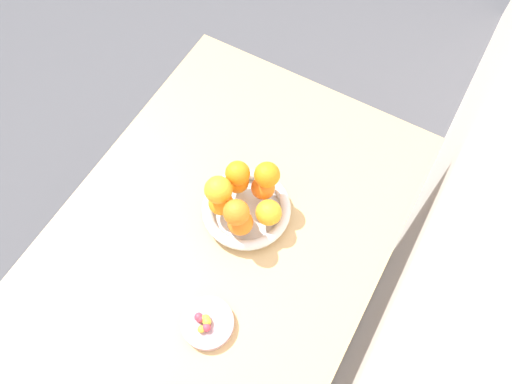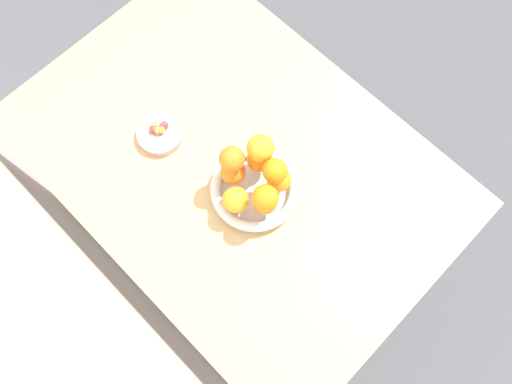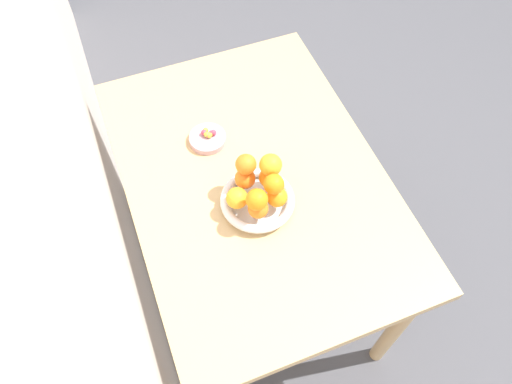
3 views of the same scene
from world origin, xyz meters
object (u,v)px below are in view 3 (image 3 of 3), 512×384
dining_table (254,191)px  orange_4 (245,178)px  candy_ball_1 (209,135)px  candy_ball_2 (207,135)px  orange_7 (246,164)px  orange_5 (271,165)px  candy_ball_3 (207,135)px  candy_dish (208,139)px  fruit_bowl (257,201)px  candy_ball_5 (211,133)px  candy_ball_7 (213,133)px  orange_1 (258,208)px  orange_0 (237,198)px  orange_6 (274,184)px  orange_3 (269,178)px  orange_2 (277,197)px  candy_ball_0 (206,130)px  orange_8 (257,200)px  candy_ball_6 (210,134)px  candy_ball_4 (204,133)px

dining_table → orange_4: size_ratio=18.29×
candy_ball_1 → candy_ball_2: size_ratio=0.98×
dining_table → candy_ball_2: size_ratio=60.49×
orange_7 → candy_ball_2: bearing=12.9°
orange_4 → orange_5: size_ratio=0.94×
candy_ball_2 → candy_ball_3: size_ratio=0.93×
candy_dish → orange_7: 0.25m
fruit_bowl → candy_ball_5: fruit_bowl is taller
orange_4 → dining_table: bearing=-45.8°
dining_table → candy_ball_7: size_ratio=58.59×
orange_1 → candy_ball_3: orange_1 is taller
orange_0 → orange_6: 0.12m
orange_3 → candy_ball_2: (0.24, 0.11, -0.04)m
orange_1 → orange_4: 0.11m
orange_2 → candy_ball_7: (0.31, 0.09, -0.04)m
orange_2 → orange_7: bearing=30.8°
fruit_bowl → candy_ball_3: size_ratio=11.08×
orange_2 → candy_ball_5: size_ratio=3.46×
dining_table → candy_ball_0: (0.20, 0.09, 0.12)m
candy_ball_0 → orange_1: bearing=-173.0°
candy_dish → orange_7: orange_7 is taller
orange_2 → candy_ball_2: bearing=18.8°
orange_8 → candy_ball_5: size_ratio=3.56×
orange_2 → candy_ball_7: bearing=15.4°
orange_7 → candy_dish: bearing=13.0°
candy_ball_6 → fruit_bowl: bearing=-169.6°
orange_6 → candy_ball_4: size_ratio=3.06×
orange_3 → candy_ball_5: 0.27m
orange_4 → candy_ball_5: orange_4 is taller
orange_6 → orange_8: (-0.03, 0.06, 0.00)m
candy_ball_5 → candy_ball_3: bearing=95.3°
orange_8 → candy_ball_1: size_ratio=3.40×
orange_5 → candy_ball_4: 0.30m
orange_7 → candy_ball_2: 0.24m
candy_dish → candy_ball_6: size_ratio=7.53×
orange_6 → candy_ball_3: 0.33m
candy_ball_5 → orange_6: bearing=-164.8°
orange_8 → candy_ball_6: bearing=4.7°
candy_ball_1 → orange_7: bearing=-167.9°
dining_table → orange_1: orange_1 is taller
orange_5 → candy_ball_5: 0.28m
candy_ball_1 → candy_ball_2: bearing=50.4°
orange_7 → candy_ball_6: size_ratio=3.84×
orange_3 → orange_8: orange_8 is taller
candy_ball_2 → candy_ball_4: 0.01m
fruit_bowl → orange_3: size_ratio=3.63×
orange_5 → candy_ball_1: 0.28m
orange_1 → orange_0: bearing=40.2°
candy_ball_3 → candy_ball_5: bearing=-84.7°
fruit_bowl → orange_6: orange_6 is taller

